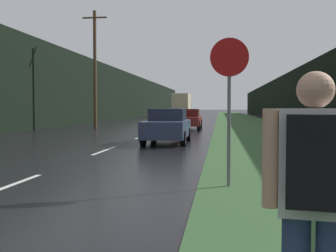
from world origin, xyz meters
TOP-DOWN VIEW (x-y plane):
  - grass_verge at (6.66, 40.00)m, footprint 6.00×240.00m
  - lane_stripe_b at (0.00, 8.06)m, footprint 0.12×3.00m
  - lane_stripe_c at (0.00, 15.06)m, footprint 0.12×3.00m
  - lane_stripe_d at (0.00, 22.06)m, footprint 0.12×3.00m
  - lane_stripe_e at (0.00, 29.06)m, footprint 0.12×3.00m
  - treeline_far_side at (-9.66, 50.00)m, footprint 2.00×140.00m
  - treeline_near_side at (12.66, 50.00)m, footprint 2.00×140.00m
  - utility_pole_far at (-4.98, 30.36)m, footprint 1.80×0.24m
  - stop_sign at (4.26, 8.61)m, footprint 0.74×0.07m
  - hitchhiker_with_backpack at (4.64, 3.02)m, footprint 0.60×0.46m
  - car_passing_near at (1.83, 18.47)m, footprint 1.82×4.36m
  - car_passing_far at (1.83, 29.64)m, footprint 1.92×4.65m
  - car_oncoming at (-1.83, 56.67)m, footprint 1.96×4.48m
  - delivery_truck at (-1.83, 66.16)m, footprint 2.60×8.36m

SIDE VIEW (x-z plane):
  - lane_stripe_b at x=0.00m, z-range 0.00..0.01m
  - lane_stripe_c at x=0.00m, z-range 0.00..0.01m
  - lane_stripe_d at x=0.00m, z-range 0.00..0.01m
  - lane_stripe_e at x=0.00m, z-range 0.00..0.01m
  - grass_verge at x=6.66m, z-range 0.00..0.02m
  - car_passing_far at x=1.83m, z-range 0.01..1.44m
  - car_passing_near at x=1.83m, z-range 0.00..1.47m
  - car_oncoming at x=-1.83m, z-range 0.01..1.49m
  - hitchhiker_with_backpack at x=4.64m, z-range 0.13..1.88m
  - stop_sign at x=4.26m, z-range 0.36..3.22m
  - delivery_truck at x=-1.83m, z-range 0.11..3.75m
  - treeline_near_side at x=12.66m, z-range 0.00..5.50m
  - treeline_far_side at x=-9.66m, z-range 0.00..6.43m
  - utility_pole_far at x=-4.98m, z-range 0.13..8.68m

